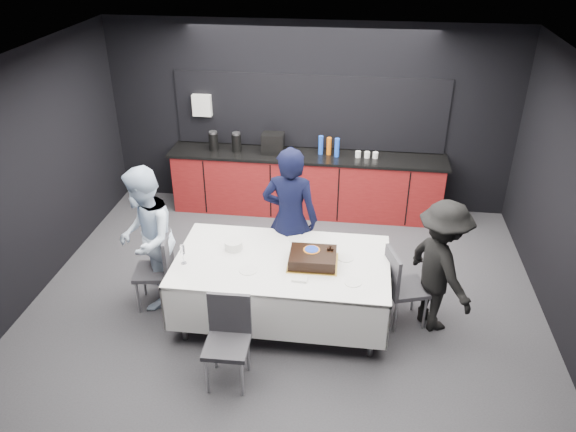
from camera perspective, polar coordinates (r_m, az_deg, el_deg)
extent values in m
plane|color=#3D3D42|center=(6.87, -0.11, -8.10)|extent=(6.00, 6.00, 0.00)
cube|color=white|center=(5.65, -0.14, 15.24)|extent=(6.00, 5.00, 0.04)
cube|color=black|center=(8.43, 2.18, 9.93)|extent=(6.00, 0.04, 2.80)
cube|color=black|center=(4.08, -4.94, -13.26)|extent=(6.00, 0.04, 2.80)
cube|color=black|center=(7.14, -24.77, 3.60)|extent=(0.04, 5.00, 2.80)
cube|color=black|center=(6.50, 27.12, 0.60)|extent=(0.04, 5.00, 2.80)
cube|color=maroon|center=(8.51, 1.86, 3.22)|extent=(4.00, 0.60, 0.90)
cube|color=black|center=(8.32, 1.91, 6.14)|extent=(4.10, 0.64, 0.04)
cube|color=black|center=(8.38, 2.18, 10.53)|extent=(4.00, 0.03, 1.10)
cube|color=white|center=(8.61, -8.71, 11.07)|extent=(0.28, 0.12, 0.32)
cylinder|color=black|center=(8.51, -7.58, 7.50)|extent=(0.14, 0.14, 0.26)
cylinder|color=black|center=(8.42, -5.25, 7.42)|extent=(0.14, 0.14, 0.26)
cube|color=black|center=(8.32, -1.52, 7.39)|extent=(0.32, 0.24, 0.30)
cylinder|color=blue|center=(8.29, 3.35, 7.21)|extent=(0.07, 0.07, 0.28)
cylinder|color=orange|center=(8.29, 4.18, 7.10)|extent=(0.07, 0.07, 0.26)
cylinder|color=blue|center=(8.22, 4.99, 6.94)|extent=(0.07, 0.07, 0.28)
cylinder|color=white|center=(8.26, 7.13, 6.25)|extent=(0.08, 0.08, 0.09)
cylinder|color=white|center=(8.27, 8.03, 6.19)|extent=(0.08, 0.08, 0.09)
cylinder|color=white|center=(8.27, 8.87, 6.13)|extent=(0.08, 0.08, 0.09)
cylinder|color=#99999E|center=(8.45, -7.64, 8.41)|extent=(0.12, 0.12, 0.03)
cylinder|color=#99999E|center=(8.37, -5.30, 8.34)|extent=(0.12, 0.12, 0.03)
cylinder|color=#99999E|center=(6.14, -10.68, -9.42)|extent=(0.06, 0.06, 0.75)
cylinder|color=#99999E|center=(6.92, -8.27, -4.38)|extent=(0.06, 0.06, 0.75)
cylinder|color=#99999E|center=(5.90, 8.54, -11.07)|extent=(0.06, 0.06, 0.75)
cylinder|color=#99999E|center=(6.70, 8.55, -5.61)|extent=(0.06, 0.06, 0.75)
cube|color=white|center=(6.11, -0.62, -4.63)|extent=(2.32, 1.32, 0.04)
cube|color=white|center=(5.75, -1.53, -10.38)|extent=(2.32, 0.02, 0.55)
cube|color=white|center=(6.79, 0.17, -3.50)|extent=(2.32, 0.02, 0.55)
cube|color=white|center=(6.50, -10.75, -5.76)|extent=(0.02, 1.32, 0.55)
cube|color=white|center=(6.23, 10.01, -7.36)|extent=(0.02, 1.32, 0.55)
cube|color=gold|center=(6.04, 2.53, -4.78)|extent=(0.54, 0.45, 0.01)
cube|color=black|center=(6.01, 2.54, -4.30)|extent=(0.50, 0.41, 0.11)
cube|color=black|center=(5.98, 2.55, -3.82)|extent=(0.50, 0.41, 0.01)
cylinder|color=orange|center=(6.02, 2.42, -3.43)|extent=(0.18, 0.18, 0.00)
cylinder|color=#1836B5|center=(6.02, 2.42, -3.40)|extent=(0.15, 0.15, 0.01)
sphere|color=black|center=(6.06, 4.36, -3.13)|extent=(0.04, 0.04, 0.04)
sphere|color=black|center=(6.02, 4.53, -3.34)|extent=(0.04, 0.04, 0.04)
sphere|color=black|center=(6.02, 4.15, -3.32)|extent=(0.04, 0.04, 0.04)
cylinder|color=white|center=(6.29, -5.56, -2.95)|extent=(0.20, 0.20, 0.10)
cylinder|color=white|center=(5.94, -4.06, -5.50)|extent=(0.20, 0.20, 0.01)
cylinder|color=white|center=(6.16, 5.86, -4.25)|extent=(0.18, 0.18, 0.01)
cylinder|color=white|center=(5.79, 6.60, -6.68)|extent=(0.19, 0.19, 0.01)
cylinder|color=white|center=(6.47, 0.83, -2.31)|extent=(0.21, 0.21, 0.01)
cube|color=white|center=(5.78, 1.18, -6.43)|extent=(0.16, 0.10, 0.02)
cylinder|color=white|center=(6.15, -10.53, -4.72)|extent=(0.06, 0.06, 0.00)
cylinder|color=white|center=(6.11, -10.59, -4.23)|extent=(0.01, 0.01, 0.12)
cylinder|color=white|center=(6.05, -10.68, -3.36)|extent=(0.05, 0.05, 0.10)
cube|color=#323238|center=(6.67, -13.52, -5.53)|extent=(0.48, 0.48, 0.05)
cube|color=#323238|center=(6.50, -12.13, -3.72)|extent=(0.10, 0.42, 0.45)
cylinder|color=#99999E|center=(6.98, -14.42, -6.30)|extent=(0.03, 0.03, 0.44)
cylinder|color=#99999E|center=(6.71, -14.99, -7.96)|extent=(0.03, 0.03, 0.44)
cylinder|color=#99999E|center=(6.91, -11.66, -6.33)|extent=(0.03, 0.03, 0.44)
cylinder|color=#99999E|center=(6.64, -12.11, -8.01)|extent=(0.03, 0.03, 0.44)
cube|color=#323238|center=(6.37, 11.95, -7.19)|extent=(0.53, 0.53, 0.05)
cube|color=#323238|center=(6.16, 10.53, -5.54)|extent=(0.17, 0.41, 0.45)
cylinder|color=#99999E|center=(6.44, 13.71, -9.51)|extent=(0.03, 0.03, 0.44)
cylinder|color=#99999E|center=(6.68, 12.59, -7.77)|extent=(0.03, 0.03, 0.44)
cylinder|color=#99999E|center=(6.32, 10.84, -9.97)|extent=(0.03, 0.03, 0.44)
cylinder|color=#99999E|center=(6.57, 9.82, -8.16)|extent=(0.03, 0.03, 0.44)
cube|color=#323238|center=(5.54, -6.23, -13.00)|extent=(0.43, 0.43, 0.05)
cube|color=#323238|center=(5.52, -5.96, -9.77)|extent=(0.42, 0.05, 0.45)
cylinder|color=#99999E|center=(5.61, -8.23, -15.73)|extent=(0.03, 0.03, 0.44)
cylinder|color=#99999E|center=(5.55, -4.68, -16.10)|extent=(0.03, 0.03, 0.44)
cylinder|color=#99999E|center=(5.85, -7.44, -13.42)|extent=(0.03, 0.03, 0.44)
cylinder|color=#99999E|center=(5.79, -4.06, -13.75)|extent=(0.03, 0.03, 0.44)
imported|color=black|center=(6.60, 0.21, -0.35)|extent=(0.69, 0.48, 1.82)
imported|color=#C6DDF9|center=(6.53, -14.24, -2.25)|extent=(0.82, 0.95, 1.70)
imported|color=black|center=(6.23, 15.24, -5.00)|extent=(0.98, 1.14, 1.53)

